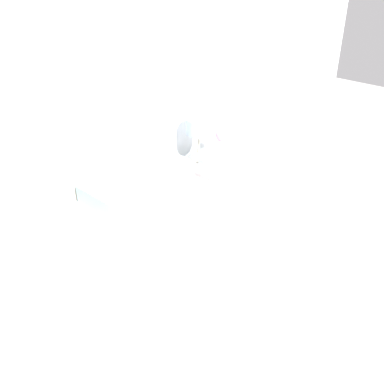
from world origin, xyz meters
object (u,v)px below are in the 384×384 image
at_px(nightstand, 209,189).
at_px(flower_vase, 223,139).
at_px(bed, 173,307).
at_px(table_lamp, 199,130).
at_px(alarm_clock, 204,163).

bearing_deg(nightstand, flower_vase, -4.24).
height_order(bed, table_lamp, bed).
height_order(nightstand, flower_vase, flower_vase).
distance_m(nightstand, alarm_clock, 0.34).
bearing_deg(alarm_clock, table_lamp, 58.17).
height_order(nightstand, alarm_clock, alarm_clock).
relative_size(nightstand, table_lamp, 1.51).
xyz_separation_m(table_lamp, flower_vase, (0.20, -0.09, -0.11)).
relative_size(flower_vase, alarm_clock, 3.33).
relative_size(nightstand, alarm_clock, 7.32).
relative_size(bed, alarm_clock, 28.26).
bearing_deg(bed, flower_vase, 28.47).
distance_m(bed, alarm_clock, 1.35).
xyz_separation_m(flower_vase, alarm_clock, (-0.28, -0.04, -0.11)).
xyz_separation_m(bed, flower_vase, (1.39, 0.76, 0.37)).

